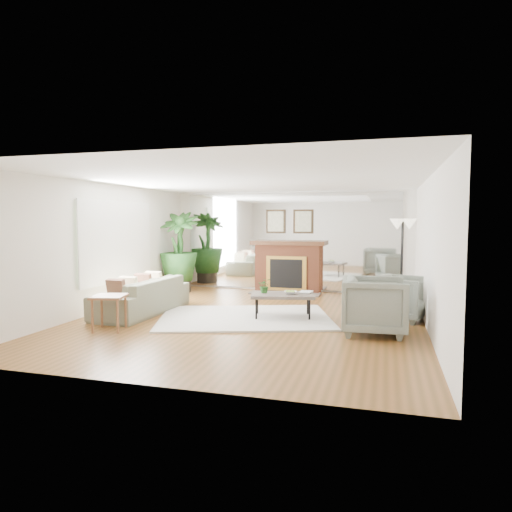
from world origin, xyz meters
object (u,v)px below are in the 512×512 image
(fireplace, at_px, (288,266))
(coffee_table, at_px, (283,296))
(side_table, at_px, (109,301))
(floor_lamp, at_px, (403,230))
(potted_ficus, at_px, (179,249))
(armchair_front, at_px, (374,306))
(armchair_back, at_px, (401,298))
(sofa, at_px, (142,296))

(fireplace, bearing_deg, coffee_table, -79.81)
(side_table, bearing_deg, fireplace, 67.53)
(floor_lamp, bearing_deg, fireplace, 176.63)
(coffee_table, bearing_deg, potted_ficus, 143.72)
(armchair_front, bearing_deg, armchair_back, -23.42)
(floor_lamp, bearing_deg, coffee_table, -126.73)
(coffee_table, height_order, armchair_front, armchair_front)
(sofa, height_order, floor_lamp, floor_lamp)
(fireplace, xyz_separation_m, armchair_back, (2.60, -2.57, -0.26))
(fireplace, bearing_deg, side_table, -112.47)
(fireplace, relative_size, armchair_back, 2.35)
(fireplace, xyz_separation_m, armchair_front, (2.17, -3.76, -0.21))
(potted_ficus, bearing_deg, fireplace, 15.76)
(coffee_table, bearing_deg, sofa, -174.33)
(fireplace, xyz_separation_m, coffee_table, (0.55, -3.04, -0.25))
(armchair_back, xyz_separation_m, armchair_front, (-0.43, -1.19, 0.05))
(coffee_table, height_order, potted_ficus, potted_ficus)
(armchair_back, bearing_deg, floor_lamp, 16.20)
(potted_ficus, bearing_deg, sofa, -80.21)
(potted_ficus, bearing_deg, armchair_back, -19.44)
(armchair_front, xyz_separation_m, side_table, (-4.12, -0.94, 0.03))
(side_table, xyz_separation_m, potted_ficus, (-0.65, 3.97, 0.58))
(sofa, bearing_deg, coffee_table, 97.60)
(armchair_back, height_order, side_table, armchair_back)
(coffee_table, relative_size, floor_lamp, 0.69)
(armchair_front, xyz_separation_m, floor_lamp, (0.53, 3.60, 1.10))
(armchair_back, bearing_deg, armchair_front, 178.84)
(fireplace, xyz_separation_m, floor_lamp, (2.70, -0.16, 0.89))
(sofa, relative_size, side_table, 3.74)
(coffee_table, xyz_separation_m, floor_lamp, (2.15, 2.89, 1.14))
(armchair_back, relative_size, floor_lamp, 0.48)
(armchair_front, bearing_deg, potted_ficus, 53.92)
(side_table, bearing_deg, coffee_table, 33.68)
(side_table, height_order, floor_lamp, floor_lamp)
(sofa, xyz_separation_m, potted_ficus, (-0.45, 2.58, 0.73))
(armchair_back, bearing_deg, side_table, 133.75)
(fireplace, height_order, sofa, fireplace)
(coffee_table, xyz_separation_m, sofa, (-2.70, -0.27, -0.08))
(side_table, bearing_deg, armchair_front, 12.92)
(side_table, relative_size, potted_ficus, 0.31)
(armchair_back, bearing_deg, fireplace, 63.92)
(coffee_table, height_order, floor_lamp, floor_lamp)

